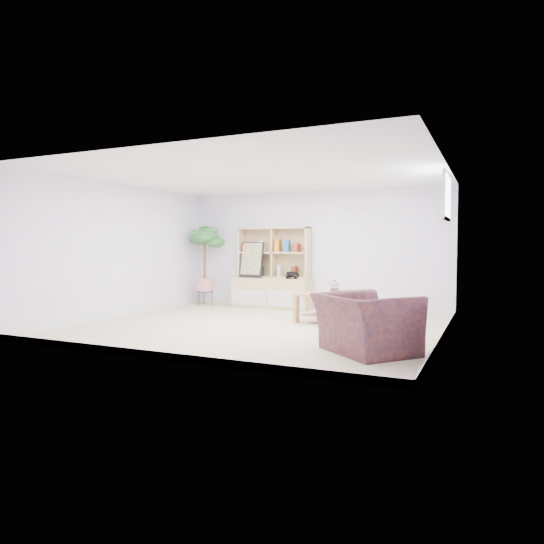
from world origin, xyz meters
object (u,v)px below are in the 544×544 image
at_px(coffee_table, 334,310).
at_px(armchair, 365,319).
at_px(storage_unit, 272,268).
at_px(floor_tree, 205,266).

relative_size(coffee_table, armchair, 1.11).
bearing_deg(coffee_table, armchair, -39.84).
bearing_deg(storage_unit, coffee_table, -40.66).
xyz_separation_m(storage_unit, floor_tree, (-1.49, -0.23, 0.03)).
relative_size(storage_unit, coffee_table, 1.38).
distance_m(coffee_table, floor_tree, 3.63).
xyz_separation_m(coffee_table, floor_tree, (-3.31, 1.34, 0.62)).
distance_m(floor_tree, armchair, 5.35).
distance_m(storage_unit, armchair, 4.42).
height_order(coffee_table, armchair, armchair).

